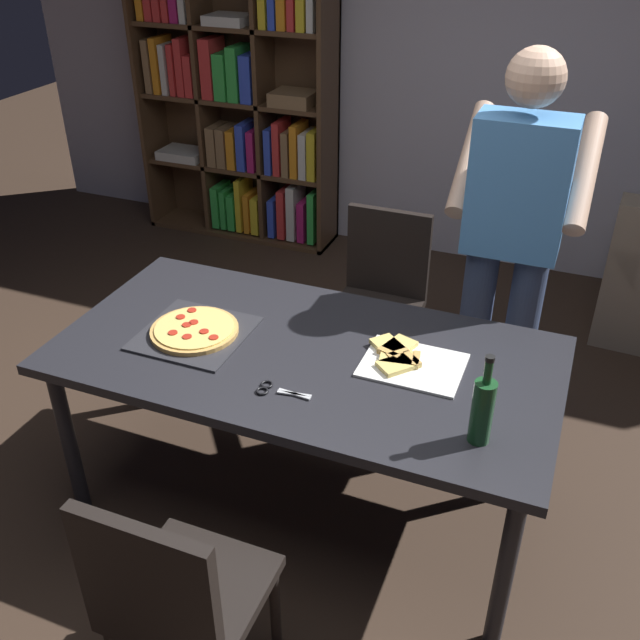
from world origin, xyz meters
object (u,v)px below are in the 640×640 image
object	(u,v)px
chair_near_camera	(175,597)
kitchen_scissors	(275,390)
person_serving_pizza	(512,238)
pepperoni_pizza_on_tray	(195,331)
chair_far_side	(380,290)
bookshelf	(240,101)
wine_bottle	(482,410)
dining_table	(305,366)

from	to	relation	value
chair_near_camera	kitchen_scissors	world-z (taller)	chair_near_camera
person_serving_pizza	pepperoni_pizza_on_tray	world-z (taller)	person_serving_pizza
pepperoni_pizza_on_tray	kitchen_scissors	distance (m)	0.49
chair_far_side	pepperoni_pizza_on_tray	xyz separation A→B (m)	(-0.44, -1.01, 0.25)
bookshelf	kitchen_scissors	world-z (taller)	bookshelf
bookshelf	pepperoni_pizza_on_tray	distance (m)	2.65
pepperoni_pizza_on_tray	wine_bottle	bearing A→B (deg)	-10.18
chair_near_camera	chair_far_side	world-z (taller)	same
chair_near_camera	pepperoni_pizza_on_tray	size ratio (longest dim) A/B	2.26
kitchen_scissors	chair_near_camera	bearing A→B (deg)	-90.05
dining_table	chair_far_side	size ratio (longest dim) A/B	2.08
bookshelf	pepperoni_pizza_on_tray	world-z (taller)	bookshelf
bookshelf	wine_bottle	xyz separation A→B (m)	(2.18, -2.63, -0.10)
bookshelf	chair_far_side	bearing A→B (deg)	-43.65
person_serving_pizza	kitchen_scissors	xyz separation A→B (m)	(-0.61, -1.01, -0.24)
dining_table	wine_bottle	xyz separation A→B (m)	(0.70, -0.26, 0.19)
dining_table	bookshelf	world-z (taller)	bookshelf
chair_far_side	person_serving_pizza	size ratio (longest dim) A/B	0.51
chair_near_camera	chair_far_side	size ratio (longest dim) A/B	1.00
person_serving_pizza	bookshelf	bearing A→B (deg)	142.02
bookshelf	wine_bottle	size ratio (longest dim) A/B	6.17
dining_table	kitchen_scissors	distance (m)	0.28
chair_near_camera	kitchen_scissors	distance (m)	0.74
chair_far_side	pepperoni_pizza_on_tray	distance (m)	1.13
pepperoni_pizza_on_tray	wine_bottle	size ratio (longest dim) A/B	1.26
wine_bottle	kitchen_scissors	size ratio (longest dim) A/B	1.63
dining_table	kitchen_scissors	world-z (taller)	kitchen_scissors
dining_table	pepperoni_pizza_on_tray	distance (m)	0.45
bookshelf	wine_bottle	bearing A→B (deg)	-50.39
wine_bottle	kitchen_scissors	world-z (taller)	wine_bottle
bookshelf	person_serving_pizza	size ratio (longest dim) A/B	1.11
bookshelf	person_serving_pizza	distance (m)	2.65
person_serving_pizza	pepperoni_pizza_on_tray	size ratio (longest dim) A/B	4.39
chair_far_side	chair_near_camera	bearing A→B (deg)	-90.00
bookshelf	kitchen_scissors	distance (m)	3.03
chair_near_camera	bookshelf	world-z (taller)	bookshelf
chair_near_camera	wine_bottle	xyz separation A→B (m)	(0.70, 0.70, 0.36)
chair_far_side	person_serving_pizza	bearing A→B (deg)	-19.84
person_serving_pizza	wine_bottle	size ratio (longest dim) A/B	5.54
chair_near_camera	person_serving_pizza	bearing A→B (deg)	70.27
wine_bottle	dining_table	bearing A→B (deg)	159.73
dining_table	wine_bottle	distance (m)	0.76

